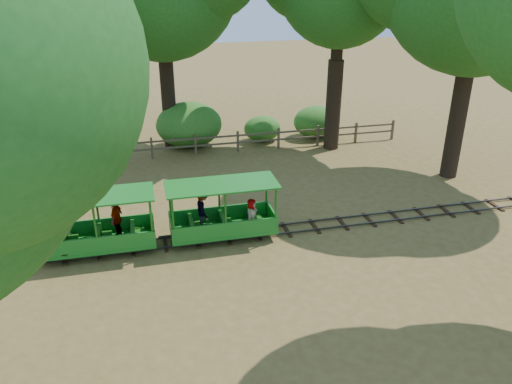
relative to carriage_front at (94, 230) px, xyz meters
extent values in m
plane|color=olive|center=(5.07, 0.05, -0.82)|extent=(90.00, 90.00, 0.00)
cube|color=#3F3D3A|center=(5.07, -0.25, -0.75)|extent=(22.00, 0.05, 0.05)
cube|color=#3F3D3A|center=(5.07, 0.35, -0.75)|extent=(22.00, 0.05, 0.05)
cube|color=#382314|center=(5.07, 0.05, -0.80)|extent=(0.12, 1.00, 0.05)
cube|color=#382314|center=(0.07, 0.05, -0.80)|extent=(0.12, 1.00, 0.05)
cube|color=#382314|center=(10.07, 0.05, -0.80)|extent=(0.12, 1.00, 0.05)
cube|color=black|center=(-2.38, 0.05, -0.20)|extent=(0.87, 0.68, 0.53)
cube|color=black|center=(-2.38, 0.05, 0.09)|extent=(0.92, 0.73, 0.04)
cylinder|color=maroon|center=(-2.48, -0.30, -0.55)|extent=(0.35, 0.06, 0.35)
cylinder|color=maroon|center=(-2.48, 0.39, -0.55)|extent=(0.35, 0.06, 0.35)
cube|color=#1A7821|center=(0.11, 0.05, -0.51)|extent=(3.34, 1.28, 0.10)
cube|color=#1A6316|center=(0.11, 0.05, -0.62)|extent=(3.01, 0.49, 0.14)
cube|color=#1A7821|center=(0.11, -0.55, -0.21)|extent=(3.34, 0.06, 0.49)
cube|color=#1A7821|center=(0.11, 0.65, -0.21)|extent=(3.34, 0.06, 0.49)
cube|color=#1A7821|center=(0.11, 0.05, 1.07)|extent=(3.49, 1.42, 0.05)
cylinder|color=#1A6316|center=(-1.48, -0.53, 0.28)|extent=(0.07, 0.07, 1.57)
cylinder|color=#1A6316|center=(-1.48, 0.63, 0.28)|extent=(0.07, 0.07, 1.57)
cylinder|color=#1A6316|center=(1.70, -0.53, 0.28)|extent=(0.07, 0.07, 1.57)
cylinder|color=#1A6316|center=(1.70, 0.63, 0.28)|extent=(0.07, 0.07, 1.57)
cube|color=#1A6316|center=(-0.89, 0.05, -0.26)|extent=(0.12, 1.08, 0.39)
cube|color=#1A6316|center=(0.11, 0.05, -0.26)|extent=(0.12, 1.08, 0.39)
cube|color=#1A6316|center=(1.11, 0.05, -0.26)|extent=(0.12, 1.08, 0.39)
cylinder|color=black|center=(-0.96, -0.29, -0.58)|extent=(0.27, 0.06, 0.27)
cylinder|color=black|center=(-0.96, 0.38, -0.58)|extent=(0.27, 0.06, 0.27)
cylinder|color=black|center=(1.18, -0.29, -0.58)|extent=(0.27, 0.06, 0.27)
cylinder|color=black|center=(1.18, 0.38, -0.58)|extent=(0.27, 0.06, 0.27)
imported|color=gray|center=(-0.87, -0.29, 0.21)|extent=(0.59, 0.71, 1.33)
imported|color=gray|center=(0.67, 0.20, 0.21)|extent=(0.57, 0.85, 1.34)
cube|color=#1A7821|center=(3.93, 0.05, -0.51)|extent=(3.34, 1.28, 0.10)
cube|color=#1A6316|center=(3.93, 0.05, -0.62)|extent=(3.01, 0.49, 0.14)
cube|color=#1A7821|center=(3.93, -0.55, -0.21)|extent=(3.34, 0.06, 0.49)
cube|color=#1A7821|center=(3.93, 0.65, -0.21)|extent=(3.34, 0.06, 0.49)
cube|color=#1A7821|center=(3.93, 0.05, 1.07)|extent=(3.49, 1.42, 0.05)
cylinder|color=#1A6316|center=(2.34, -0.53, 0.28)|extent=(0.07, 0.07, 1.57)
cylinder|color=#1A6316|center=(2.34, 0.63, 0.28)|extent=(0.07, 0.07, 1.57)
cylinder|color=#1A6316|center=(5.52, -0.53, 0.28)|extent=(0.07, 0.07, 1.57)
cylinder|color=#1A6316|center=(5.52, 0.63, 0.28)|extent=(0.07, 0.07, 1.57)
cube|color=#1A6316|center=(2.93, 0.05, -0.26)|extent=(0.12, 1.08, 0.39)
cube|color=#1A6316|center=(3.93, 0.05, -0.26)|extent=(0.12, 1.08, 0.39)
cube|color=#1A6316|center=(4.93, 0.05, -0.26)|extent=(0.12, 1.08, 0.39)
cylinder|color=black|center=(2.86, -0.29, -0.58)|extent=(0.27, 0.06, 0.27)
cylinder|color=black|center=(2.86, 0.38, -0.58)|extent=(0.27, 0.06, 0.27)
cylinder|color=black|center=(5.00, -0.29, -0.58)|extent=(0.27, 0.06, 0.27)
cylinder|color=black|center=(5.00, 0.38, -0.58)|extent=(0.27, 0.06, 0.27)
imported|color=gray|center=(3.33, 0.26, 0.20)|extent=(0.58, 0.90, 1.32)
imported|color=gray|center=(4.80, -0.29, 0.08)|extent=(0.58, 0.63, 1.08)
cylinder|color=#2D2116|center=(-3.43, 6.05, 0.87)|extent=(0.70, 0.70, 3.39)
cylinder|color=#2D2116|center=(3.07, 9.55, 1.25)|extent=(0.66, 0.66, 4.14)
cylinder|color=#2D2116|center=(3.07, 9.55, 4.50)|extent=(0.50, 0.50, 2.37)
cylinder|color=#2D2116|center=(10.57, 7.55, 1.27)|extent=(0.72, 0.72, 4.19)
cylinder|color=#2D2116|center=(10.57, 7.55, 4.57)|extent=(0.54, 0.54, 2.39)
cylinder|color=#2D2116|center=(14.07, 3.05, 1.30)|extent=(0.68, 0.68, 4.25)
cylinder|color=#2D2116|center=(14.07, 3.05, 4.64)|extent=(0.51, 0.51, 2.43)
cube|color=brown|center=(-3.93, 8.05, -0.32)|extent=(0.10, 0.10, 1.00)
cube|color=brown|center=(-1.93, 8.05, -0.32)|extent=(0.10, 0.10, 1.00)
cube|color=brown|center=(0.07, 8.05, -0.32)|extent=(0.10, 0.10, 1.00)
cube|color=brown|center=(2.07, 8.05, -0.32)|extent=(0.10, 0.10, 1.00)
cube|color=brown|center=(4.07, 8.05, -0.32)|extent=(0.10, 0.10, 1.00)
cube|color=brown|center=(6.07, 8.05, -0.32)|extent=(0.10, 0.10, 1.00)
cube|color=brown|center=(8.07, 8.05, -0.32)|extent=(0.10, 0.10, 1.00)
cube|color=brown|center=(10.07, 8.05, -0.32)|extent=(0.10, 0.10, 1.00)
cube|color=brown|center=(12.07, 8.05, -0.32)|extent=(0.10, 0.10, 1.00)
cube|color=brown|center=(14.07, 8.05, -0.32)|extent=(0.10, 0.10, 1.00)
cube|color=brown|center=(5.07, 8.05, -0.02)|extent=(18.00, 0.06, 0.08)
cube|color=brown|center=(5.07, 8.05, -0.37)|extent=(18.00, 0.06, 0.08)
ellipsoid|color=#2D6B1E|center=(-3.66, 9.35, 0.00)|extent=(2.39, 1.84, 1.65)
ellipsoid|color=#2D6B1E|center=(3.95, 9.35, 0.28)|extent=(3.17, 2.44, 2.20)
ellipsoid|color=#2D6B1E|center=(7.59, 9.35, -0.18)|extent=(1.85, 1.42, 1.28)
ellipsoid|color=#2D6B1E|center=(10.43, 9.35, -0.01)|extent=(2.34, 1.80, 1.62)
camera|label=1|loc=(1.65, -13.95, 7.23)|focal=35.00mm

